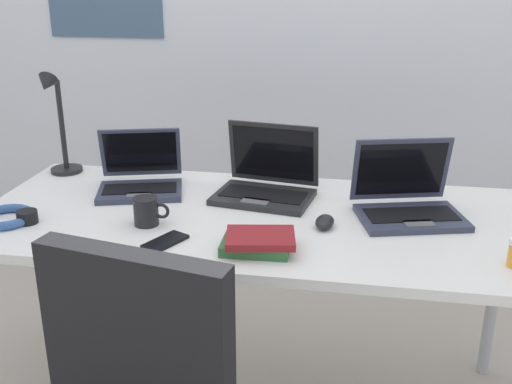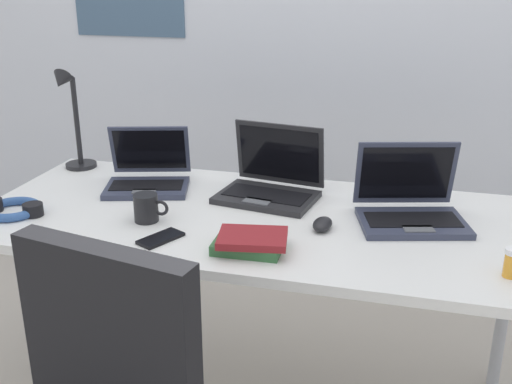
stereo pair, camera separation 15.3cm
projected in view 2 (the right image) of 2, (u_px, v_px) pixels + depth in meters
The scene contains 12 objects.
wall_back at pixel (317, 11), 2.77m from camera, with size 6.00×0.13×2.60m.
desk at pixel (256, 232), 1.98m from camera, with size 1.80×0.80×0.74m.
desk_lamp at pixel (72, 120), 2.33m from camera, with size 0.12×0.18×0.40m.
laptop_far_corner at pixel (410, 207), 1.90m from camera, with size 0.38×0.34×0.24m.
laptop_near_mouse at pixel (148, 176), 2.20m from camera, with size 0.35×0.33×0.21m.
laptop_mid_desk at pixel (270, 183), 2.11m from camera, with size 0.36×0.31×0.24m.
computer_mouse at pixel (322, 224), 1.85m from camera, with size 0.06×0.10×0.03m, color black.
cell_phone at pixel (161, 238), 1.79m from camera, with size 0.06×0.14×0.01m, color black.
headphones at pixel (13, 209), 1.97m from camera, with size 0.21×0.18×0.04m.
pill_bottle at pixel (511, 262), 1.56m from camera, with size 0.04×0.04×0.08m.
book_stack at pixel (250, 242), 1.71m from camera, with size 0.22×0.17×0.05m.
coffee_mug at pixel (147, 208), 1.91m from camera, with size 0.11×0.08×0.09m.
Camera 2 is at (0.46, -1.75, 1.49)m, focal length 42.98 mm.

